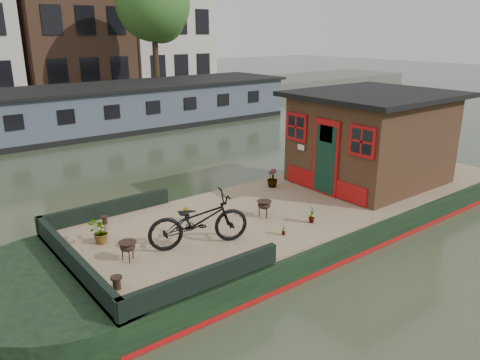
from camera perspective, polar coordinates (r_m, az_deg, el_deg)
ground at (r=11.95m, az=8.64°, el=-5.04°), size 120.00×120.00×0.00m
houseboat_hull at (r=10.98m, az=3.87°, el=-5.43°), size 14.01×4.02×0.60m
houseboat_deck at (r=11.72m, az=8.78°, el=-2.22°), size 11.80×3.80×0.05m
bow_bulwark at (r=8.91m, az=-14.49°, el=-7.85°), size 3.00×4.00×0.35m
cabin at (r=13.01m, az=15.72°, el=5.07°), size 4.00×3.50×2.42m
bicycle at (r=8.91m, az=-5.08°, el=-4.94°), size 2.06×1.23×1.02m
potted_plant_a at (r=10.12m, az=8.75°, el=-4.08°), size 0.26×0.26×0.42m
potted_plant_b at (r=10.23m, az=-6.56°, el=-4.14°), size 0.18×0.20×0.29m
potted_plant_c at (r=9.44m, az=-16.65°, el=-6.12°), size 0.56×0.54×0.47m
potted_plant_d at (r=12.30m, az=3.96°, el=0.26°), size 0.28×0.28×0.49m
potted_plant_e at (r=9.49m, az=5.35°, el=-5.99°), size 0.16×0.16×0.26m
brazier_front at (r=10.34m, az=2.96°, el=-3.54°), size 0.39×0.39×0.38m
brazier_rear at (r=8.67m, az=-13.50°, el=-8.44°), size 0.42×0.42×0.37m
bollard_port at (r=10.40m, az=-16.17°, el=-4.72°), size 0.16×0.16×0.18m
bollard_stbd at (r=7.88m, az=-14.80°, el=-12.01°), size 0.19×0.19×0.22m
far_houseboat at (r=23.24m, az=-17.25°, el=8.03°), size 20.40×4.40×2.11m
quay at (r=29.42m, az=-21.83°, el=8.44°), size 60.00×6.00×0.90m
tree_right at (r=30.16m, az=-10.36°, el=20.00°), size 4.40×4.40×7.40m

